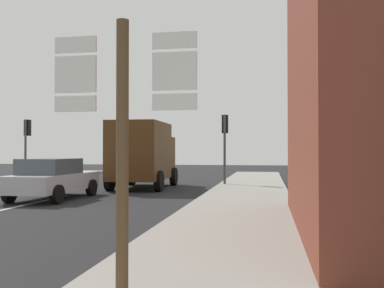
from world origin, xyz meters
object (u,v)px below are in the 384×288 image
(traffic_light_far_left, at_px, (27,136))
(traffic_light_far_right, at_px, (225,133))
(delivery_truck, at_px, (143,153))
(sedan_far, at_px, (53,178))
(route_sign_post, at_px, (123,136))

(traffic_light_far_left, relative_size, traffic_light_far_right, 0.99)
(delivery_truck, distance_m, traffic_light_far_left, 8.10)
(sedan_far, xyz_separation_m, traffic_light_far_right, (5.59, 6.74, 1.85))
(sedan_far, relative_size, traffic_light_far_left, 1.21)
(sedan_far, relative_size, delivery_truck, 0.84)
(sedan_far, distance_m, delivery_truck, 5.45)
(route_sign_post, height_order, traffic_light_far_left, traffic_light_far_left)
(delivery_truck, distance_m, route_sign_post, 15.55)
(delivery_truck, height_order, traffic_light_far_left, traffic_light_far_left)
(delivery_truck, xyz_separation_m, route_sign_post, (4.17, -14.97, 0.26))
(route_sign_post, xyz_separation_m, traffic_light_far_right, (-0.50, 16.69, 0.70))
(route_sign_post, bearing_deg, delivery_truck, 105.58)
(sedan_far, distance_m, traffic_light_far_left, 9.78)
(delivery_truck, distance_m, traffic_light_far_right, 4.17)
(delivery_truck, relative_size, traffic_light_far_left, 1.44)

